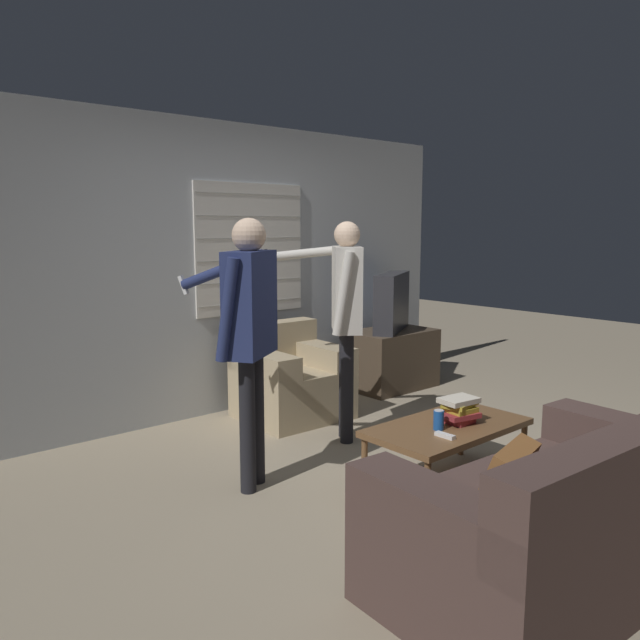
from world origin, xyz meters
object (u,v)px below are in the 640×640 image
armchair_beige (290,379)px  coffee_table (447,430)px  person_left_standing (249,319)px  tv (392,302)px  spare_remote (445,436)px  couch_blue (558,521)px  person_right_standing (345,304)px  soda_can (439,420)px  book_stack (459,410)px

armchair_beige → coffee_table: 1.81m
coffee_table → person_left_standing: 1.46m
tv → spare_remote: tv is taller
person_left_standing → spare_remote: size_ratio=13.03×
couch_blue → person_right_standing: 2.33m
tv → soda_can: bearing=18.8°
coffee_table → book_stack: book_stack is taller
couch_blue → armchair_beige: (0.67, 2.87, 0.02)m
coffee_table → person_right_standing: size_ratio=0.64×
couch_blue → person_right_standing: (0.62, 2.11, 0.76)m
couch_blue → coffee_table: size_ratio=1.64×
tv → book_stack: bearing=22.5°
armchair_beige → person_right_standing: bearing=88.2°
coffee_table → person_right_standing: (0.08, 1.05, 0.71)m
coffee_table → person_left_standing: person_left_standing is taller
person_left_standing → soda_can: size_ratio=13.54×
tv → spare_remote: size_ratio=6.09×
tv → person_right_standing: size_ratio=0.47×
couch_blue → book_stack: couch_blue is taller
tv → spare_remote: bearing=19.0°
person_left_standing → spare_remote: person_left_standing is taller
person_right_standing → soda_can: bearing=-152.9°
couch_blue → book_stack: bearing=62.3°
armchair_beige → soda_can: armchair_beige is taller
person_right_standing → armchair_beige: bearing=34.0°
tv → person_right_standing: (-1.45, -0.85, 0.18)m
person_right_standing → soda_can: person_right_standing is taller
soda_can → spare_remote: bearing=-126.0°
armchair_beige → tv: bearing=-174.0°
couch_blue → coffee_table: couch_blue is taller
person_left_standing → soda_can: bearing=-76.8°
book_stack → soda_can: bearing=179.7°
armchair_beige → person_right_standing: 1.06m
tv → couch_blue: bearing=24.4°
armchair_beige → person_left_standing: person_left_standing is taller
soda_can → spare_remote: size_ratio=0.96×
coffee_table → tv: 2.50m
armchair_beige → spare_remote: bearing=82.2°
book_stack → couch_blue: bearing=-121.2°
couch_blue → spare_remote: couch_blue is taller
armchair_beige → book_stack: armchair_beige is taller
coffee_table → book_stack: size_ratio=3.82×
soda_can → tv: bearing=49.5°
armchair_beige → person_left_standing: size_ratio=0.51×
armchair_beige → soda_can: 1.86m
armchair_beige → book_stack: (-0.05, -1.84, 0.16)m
book_stack → person_right_standing: bearing=90.1°
person_left_standing → book_stack: bearing=-70.8°
person_right_standing → spare_remote: person_right_standing is taller
tv → person_right_standing: person_right_standing is taller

